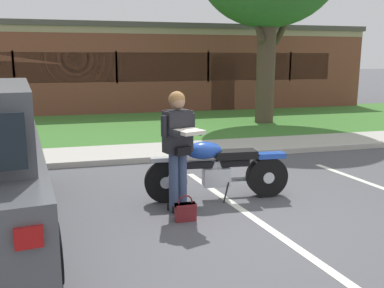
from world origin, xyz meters
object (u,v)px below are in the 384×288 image
Objects in this scene: rider_person at (178,142)px; hedge_right at (270,93)px; hedge_center_right at (186,95)px; hedge_center_left at (92,97)px; brick_building at (106,66)px; handbag at (185,210)px; motorcycle at (223,169)px.

rider_person reaches higher than hedge_right.
hedge_right is (3.78, -0.00, 0.00)m from hedge_center_right.
brick_building reaches higher than hedge_center_left.
rider_person reaches higher than hedge_center_right.
hedge_center_right is (3.78, -0.00, -0.00)m from hedge_center_left.
hedge_center_right and hedge_right have the same top height.
handbag is at bearing -90.55° from brick_building.
hedge_right is (5.99, 10.91, 0.17)m from motorcycle.
hedge_center_left is at bearing 93.82° from handbag.
hedge_center_right is at bearing -61.77° from brick_building.
hedge_center_left is at bearing -100.07° from brick_building.
hedge_center_right reaches higher than handbag.
handbag is at bearing -137.04° from motorcycle.
rider_person is 0.08× the size of brick_building.
handbag is at bearing -89.99° from rider_person.
handbag is at bearing -120.20° from hedge_right.
brick_building reaches higher than rider_person.
hedge_right is 8.54m from brick_building.
brick_building is (0.16, 16.93, 1.60)m from handbag.
handbag is at bearing -86.18° from hedge_center_left.
rider_person is 0.69× the size of hedge_center_left.
rider_person reaches higher than handbag.
handbag is 0.15× the size of hedge_center_left.
hedge_right is 0.14× the size of brick_building.
hedge_center_left reaches higher than handbag.
motorcycle is at bearing 42.96° from handbag.
brick_building is at bearing 89.44° from rider_person.
handbag is 13.48m from hedge_right.
hedge_center_right is (3.00, 11.26, -0.36)m from rider_person.
hedge_center_right is at bearing -0.00° from hedge_center_left.
brick_building is (-0.62, 16.20, 1.26)m from motorcycle.
hedge_center_right is at bearing 78.52° from motorcycle.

